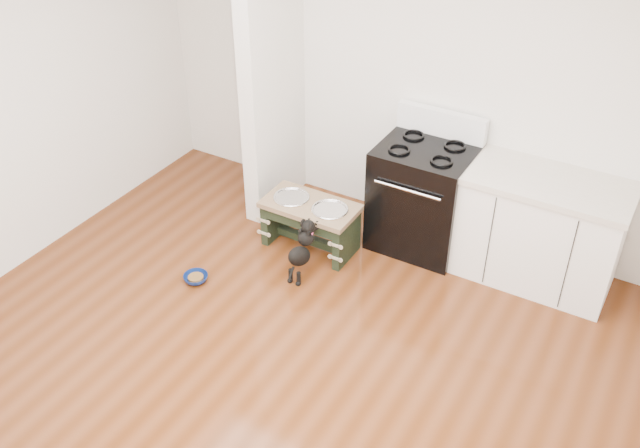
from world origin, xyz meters
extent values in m
plane|color=#4D240D|center=(0.00, 0.00, 0.00)|extent=(5.00, 5.00, 0.00)
plane|color=silver|center=(0.00, 2.50, 1.35)|extent=(5.00, 0.00, 5.00)
cube|color=silver|center=(-1.18, 2.10, 1.35)|extent=(0.15, 0.80, 2.70)
cube|color=black|center=(0.25, 2.15, 0.46)|extent=(0.76, 0.65, 0.92)
cube|color=black|center=(0.25, 1.84, 0.40)|extent=(0.58, 0.02, 0.50)
cylinder|color=silver|center=(0.25, 1.80, 0.72)|extent=(0.56, 0.02, 0.02)
cube|color=white|center=(0.25, 2.43, 1.03)|extent=(0.76, 0.08, 0.22)
torus|color=black|center=(0.07, 2.01, 0.93)|extent=(0.18, 0.18, 0.02)
torus|color=black|center=(0.43, 2.01, 0.93)|extent=(0.18, 0.18, 0.02)
torus|color=black|center=(0.07, 2.29, 0.93)|extent=(0.18, 0.18, 0.02)
torus|color=black|center=(0.43, 2.29, 0.93)|extent=(0.18, 0.18, 0.02)
cube|color=white|center=(1.23, 2.18, 0.43)|extent=(1.20, 0.60, 0.86)
cube|color=beige|center=(1.23, 2.18, 0.89)|extent=(1.24, 0.64, 0.05)
cube|color=black|center=(1.23, 1.92, 0.05)|extent=(1.20, 0.06, 0.10)
cube|color=black|center=(-0.88, 1.63, 0.20)|extent=(0.07, 0.38, 0.39)
cube|color=black|center=(-0.18, 1.63, 0.20)|extent=(0.07, 0.38, 0.39)
cube|color=black|center=(-0.53, 1.46, 0.34)|extent=(0.63, 0.03, 0.10)
cube|color=black|center=(-0.53, 1.63, 0.07)|extent=(0.63, 0.07, 0.07)
cube|color=brown|center=(-0.53, 1.63, 0.41)|extent=(0.80, 0.43, 0.04)
cylinder|color=silver|center=(-0.71, 1.63, 0.42)|extent=(0.27, 0.27, 0.05)
cylinder|color=silver|center=(-0.34, 1.63, 0.42)|extent=(0.27, 0.27, 0.05)
torus|color=silver|center=(-0.71, 1.63, 0.44)|extent=(0.31, 0.31, 0.02)
torus|color=silver|center=(-0.34, 1.63, 0.44)|extent=(0.31, 0.31, 0.02)
cylinder|color=black|center=(-0.42, 1.14, 0.06)|extent=(0.03, 0.03, 0.12)
cylinder|color=black|center=(-0.35, 1.14, 0.06)|extent=(0.03, 0.03, 0.12)
sphere|color=black|center=(-0.42, 1.13, 0.01)|extent=(0.04, 0.04, 0.04)
sphere|color=black|center=(-0.35, 1.13, 0.01)|extent=(0.04, 0.04, 0.04)
ellipsoid|color=black|center=(-0.39, 1.22, 0.22)|extent=(0.14, 0.32, 0.29)
sphere|color=black|center=(-0.39, 1.32, 0.33)|extent=(0.13, 0.13, 0.13)
sphere|color=black|center=(-0.39, 1.36, 0.42)|extent=(0.11, 0.11, 0.11)
sphere|color=black|center=(-0.42, 1.43, 0.42)|extent=(0.04, 0.04, 0.04)
sphere|color=black|center=(-0.35, 1.43, 0.42)|extent=(0.04, 0.04, 0.04)
cylinder|color=black|center=(-0.39, 1.09, 0.13)|extent=(0.02, 0.09, 0.10)
torus|color=#E4437C|center=(-0.39, 1.34, 0.38)|extent=(0.11, 0.07, 0.10)
imported|color=navy|center=(-1.09, 0.76, 0.03)|extent=(0.25, 0.25, 0.06)
cylinder|color=#523917|center=(-1.09, 0.76, 0.04)|extent=(0.13, 0.13, 0.03)
camera|label=1|loc=(2.02, -2.60, 3.67)|focal=40.00mm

